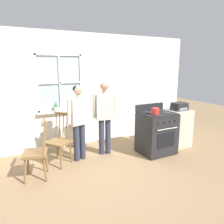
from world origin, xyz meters
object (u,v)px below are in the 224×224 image
at_px(potted_plant, 56,108).
at_px(side_counter, 177,128).
at_px(chair_near_wall, 59,142).
at_px(person_teen_center, 105,111).
at_px(chair_by_window, 37,153).
at_px(kettle, 155,110).
at_px(stove, 156,132).
at_px(person_elderly_left, 79,116).
at_px(stereo, 179,106).

distance_m(potted_plant, side_counter, 2.93).
bearing_deg(chair_near_wall, person_teen_center, 54.85).
relative_size(chair_by_window, person_teen_center, 0.63).
bearing_deg(person_teen_center, kettle, -20.94).
bearing_deg(potted_plant, side_counter, -23.29).
relative_size(stove, side_counter, 1.20).
relative_size(person_elderly_left, stove, 1.44).
height_order(chair_near_wall, stove, stove).
xyz_separation_m(chair_by_window, person_teen_center, (1.51, 0.42, 0.51)).
xyz_separation_m(person_elderly_left, potted_plant, (-0.25, 0.80, 0.06)).
bearing_deg(chair_by_window, potted_plant, 165.99).
bearing_deg(chair_by_window, person_elderly_left, 127.77).
xyz_separation_m(person_elderly_left, person_teen_center, (0.60, 0.04, 0.04)).
xyz_separation_m(kettle, potted_plant, (-1.74, 1.38, -0.03)).
bearing_deg(chair_by_window, stove, 103.65).
height_order(person_elderly_left, stove, person_elderly_left).
distance_m(chair_by_window, stereo, 3.34).
distance_m(stove, kettle, 0.59).
height_order(chair_by_window, person_teen_center, person_teen_center).
bearing_deg(chair_near_wall, kettle, 35.99).
bearing_deg(potted_plant, person_teen_center, -41.76).
xyz_separation_m(chair_by_window, kettle, (2.40, -0.19, 0.56)).
bearing_deg(person_elderly_left, stereo, -24.02).
height_order(stove, kettle, kettle).
bearing_deg(stereo, person_teen_center, 167.59).
bearing_deg(side_counter, chair_by_window, -179.19).
relative_size(person_teen_center, stereo, 4.77).
relative_size(chair_near_wall, person_elderly_left, 0.66).
bearing_deg(kettle, side_counter, 14.98).
distance_m(stove, side_counter, 0.74).
distance_m(chair_by_window, stove, 2.57).
distance_m(person_elderly_left, kettle, 1.60).
relative_size(chair_by_window, kettle, 4.16).
bearing_deg(kettle, person_teen_center, 145.37).
distance_m(chair_near_wall, potted_plant, 0.97).
distance_m(person_elderly_left, person_teen_center, 0.60).
bearing_deg(side_counter, chair_near_wall, 173.22).
bearing_deg(stove, person_elderly_left, 164.98).
xyz_separation_m(stove, side_counter, (0.73, 0.11, -0.02)).
height_order(chair_by_window, side_counter, chair_by_window).
xyz_separation_m(side_counter, stereo, (0.00, -0.02, 0.54)).
bearing_deg(stereo, side_counter, 90.00).
distance_m(person_teen_center, stove, 1.26).
bearing_deg(chair_by_window, kettle, 100.43).
distance_m(person_teen_center, potted_plant, 1.15).
height_order(chair_near_wall, person_elderly_left, person_elderly_left).
relative_size(person_elderly_left, side_counter, 1.74).
relative_size(chair_by_window, person_elderly_left, 0.66).
bearing_deg(kettle, chair_by_window, 175.39).
xyz_separation_m(person_teen_center, kettle, (0.89, -0.61, 0.05)).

